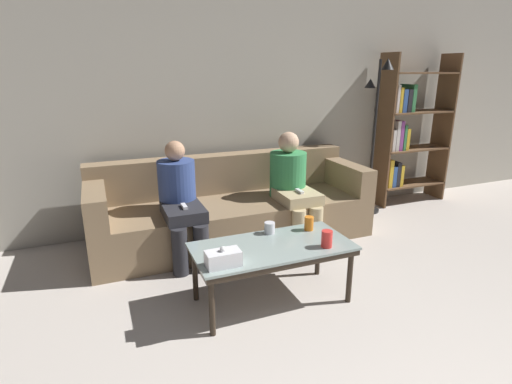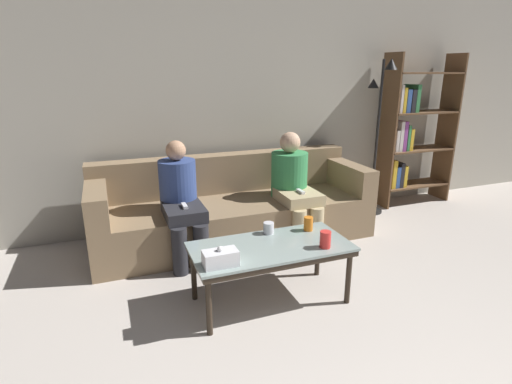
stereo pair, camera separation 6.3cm
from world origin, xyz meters
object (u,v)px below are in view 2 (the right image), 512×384
Objects in this scene: bookshelf at (409,133)px; seated_person_mid_left at (293,183)px; cup_near_right at (325,239)px; seated_person_left_end at (181,198)px; couch at (234,210)px; cup_far_center at (308,224)px; tissue_box at (220,258)px; standing_lamp at (379,121)px; coffee_table at (271,251)px; cup_near_left at (269,228)px.

bookshelf is 1.87m from seated_person_mid_left.
seated_person_left_end reaches higher than cup_near_right.
cup_far_center is at bearing -75.67° from couch.
couch is 12.12× the size of tissue_box.
standing_lamp is (1.53, 1.50, 0.56)m from cup_near_right.
couch is 2.42m from bookshelf.
seated_person_left_end is at bearing 91.66° from tissue_box.
bookshelf reaches higher than seated_person_left_end.
cup_far_center is 0.89m from seated_person_mid_left.
tissue_box is (-0.79, -0.31, -0.00)m from cup_far_center.
standing_lamp is (-0.56, -0.14, 0.19)m from bookshelf.
standing_lamp is (1.87, 1.34, 0.67)m from coffee_table.
cup_far_center is 0.85m from tissue_box.
coffee_table is at bearing -144.42° from standing_lamp.
cup_near_left is 0.72× the size of cup_near_right.
coffee_table is 2.40m from standing_lamp.
seated_person_mid_left is (0.59, 0.79, 0.08)m from cup_near_left.
cup_far_center is (0.31, -0.05, 0.01)m from cup_near_left.
coffee_table is 12.96× the size of cup_near_left.
cup_near_right is 1.21m from seated_person_mid_left.
coffee_table is 1.08m from seated_person_left_end.
tissue_box is 1.58m from seated_person_mid_left.
seated_person_mid_left reaches higher than seated_person_left_end.
standing_lamp is at bearing 44.46° from cup_near_right.
cup_near_right is 0.11× the size of seated_person_mid_left.
couch is at bearing 87.76° from cup_near_left.
cup_near_left is at bearing 37.25° from tissue_box.
couch is at bearing 159.71° from seated_person_mid_left.
seated_person_left_end is (-0.03, 1.14, 0.06)m from tissue_box.
couch is 1.93m from standing_lamp.
tissue_box is (-0.48, -0.36, 0.01)m from cup_near_left.
seated_person_mid_left is at bearing 47.25° from tissue_box.
coffee_table is 0.41m from cup_far_center.
cup_near_left is 0.46m from cup_near_right.
tissue_box is 0.21× the size of seated_person_left_end.
seated_person_mid_left reaches higher than cup_near_right.
tissue_box reaches higher than coffee_table.
seated_person_left_end is 1.10m from seated_person_mid_left.
bookshelf is (2.06, 1.33, 0.38)m from cup_far_center.
cup_near_right is (0.27, -0.37, 0.02)m from cup_near_left.
cup_far_center is 0.10× the size of seated_person_mid_left.
seated_person_mid_left is (0.28, 0.85, 0.07)m from cup_far_center.
cup_far_center is (0.37, 0.15, 0.10)m from coffee_table.
cup_near_left is 0.81× the size of cup_far_center.
couch is 1.02m from cup_near_left.
cup_near_left is at bearing -56.48° from seated_person_left_end.
cup_near_right reaches higher than coffee_table.
seated_person_mid_left is (1.10, 0.02, 0.01)m from seated_person_left_end.
cup_near_right is (0.23, -1.36, 0.21)m from couch.
cup_far_center reaches higher than coffee_table.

